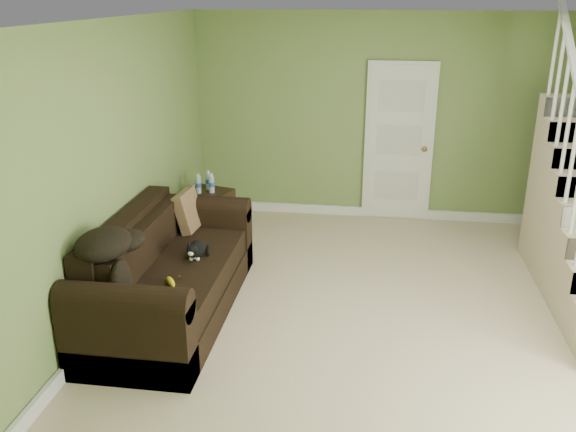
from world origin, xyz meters
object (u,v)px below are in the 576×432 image
(cat, at_px, (196,249))
(banana, at_px, (171,282))
(sofa, at_px, (167,277))
(side_table, at_px, (208,215))

(cat, relative_size, banana, 2.24)
(sofa, relative_size, banana, 12.39)
(side_table, height_order, banana, side_table)
(cat, bearing_deg, banana, -95.82)
(banana, bearing_deg, sofa, 81.92)
(side_table, distance_m, cat, 1.71)
(side_table, relative_size, cat, 1.94)
(sofa, bearing_deg, cat, 31.21)
(sofa, distance_m, banana, 0.49)
(cat, height_order, banana, cat)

